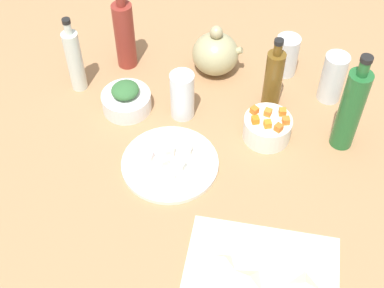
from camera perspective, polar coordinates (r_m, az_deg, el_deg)
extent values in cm
cube|color=#A87C52|center=(138.13, 0.00, -1.76)|extent=(190.00, 190.00, 3.00)
cube|color=silver|center=(119.10, 7.41, -13.66)|extent=(33.42, 24.07, 1.00)
cylinder|color=white|center=(134.88, -2.37, -2.11)|extent=(24.67, 24.67, 1.20)
cylinder|color=white|center=(148.09, -7.02, 4.54)|extent=(13.55, 13.55, 5.12)
cylinder|color=white|center=(140.54, 8.06, 1.70)|extent=(12.55, 12.55, 6.46)
ellipsoid|color=tan|center=(156.71, 2.37, 9.66)|extent=(13.57, 13.40, 12.32)
sphere|color=tan|center=(151.95, 2.47, 11.90)|extent=(3.80, 3.80, 3.80)
cylinder|color=tan|center=(155.19, 4.52, 9.81)|extent=(5.38, 2.00, 3.93)
cylinder|color=silver|center=(152.35, -12.44, 8.63)|extent=(4.49, 4.49, 18.84)
cylinder|color=silver|center=(145.56, -13.17, 11.96)|extent=(2.02, 2.02, 3.47)
cylinder|color=black|center=(144.21, -13.34, 12.70)|extent=(2.25, 2.25, 1.20)
cylinder|color=brown|center=(146.09, 8.70, 6.85)|extent=(4.96, 4.96, 17.32)
cylinder|color=brown|center=(139.41, 9.19, 10.01)|extent=(2.23, 2.23, 3.45)
cylinder|color=black|center=(137.97, 9.31, 10.75)|extent=(2.48, 2.48, 1.20)
cylinder|color=#22652F|center=(137.16, 16.59, 3.44)|extent=(5.88, 5.88, 23.68)
cylinder|color=#22652F|center=(128.08, 17.94, 7.76)|extent=(2.65, 2.65, 4.04)
cylinder|color=black|center=(126.46, 18.22, 8.64)|extent=(2.94, 2.94, 1.20)
cylinder|color=maroon|center=(157.42, -7.22, 11.42)|extent=(5.82, 5.82, 20.64)
cylinder|color=white|center=(142.33, -1.05, 5.24)|extent=(6.52, 6.52, 14.06)
cylinder|color=white|center=(151.91, 14.85, 6.89)|extent=(6.60, 6.60, 14.74)
cylinder|color=white|center=(158.29, 10.09, 9.31)|extent=(6.77, 6.77, 12.30)
cube|color=orange|center=(138.75, 8.13, 3.38)|extent=(2.18, 2.18, 1.80)
cube|color=orange|center=(139.43, 9.67, 3.41)|extent=(2.11, 2.11, 1.80)
cube|color=orange|center=(135.87, 8.10, 2.14)|extent=(2.30, 2.30, 1.80)
cube|color=orange|center=(135.42, 9.26, 1.74)|extent=(2.46, 2.46, 1.80)
cube|color=orange|center=(136.44, 6.80, 2.58)|extent=(2.34, 2.34, 1.80)
cube|color=orange|center=(138.81, 6.69, 3.61)|extent=(2.52, 2.52, 1.80)
cube|color=orange|center=(137.43, 10.03, 2.49)|extent=(2.21, 2.21, 1.80)
ellipsoid|color=#356B37|center=(145.13, -7.18, 5.75)|extent=(9.89, 10.05, 3.49)
cube|color=#FBE4D0|center=(135.29, -2.34, -0.76)|extent=(2.41, 2.41, 2.20)
cube|color=white|center=(130.43, -2.41, -3.37)|extent=(2.83, 2.83, 2.20)
cube|color=silver|center=(132.23, -1.23, -2.32)|extent=(2.69, 2.69, 2.20)
cube|color=white|center=(133.19, -3.05, -1.88)|extent=(3.11, 3.11, 2.20)
cube|color=white|center=(135.33, -0.48, -0.69)|extent=(2.32, 2.32, 2.20)
cube|color=white|center=(134.47, -4.66, -1.35)|extent=(2.49, 2.49, 2.20)
pyramid|color=beige|center=(117.24, 12.02, -14.61)|extent=(5.61, 5.92, 2.88)
pyramid|color=beige|center=(116.07, 6.11, -14.19)|extent=(7.77, 7.54, 2.93)
pyramid|color=beige|center=(117.77, 3.52, -12.26)|extent=(5.33, 5.12, 2.95)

